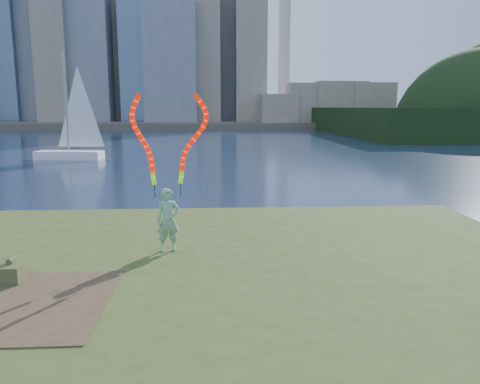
{
  "coord_description": "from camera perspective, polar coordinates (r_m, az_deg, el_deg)",
  "views": [
    {
      "loc": [
        1.21,
        -10.73,
        4.03
      ],
      "look_at": [
        1.87,
        1.0,
        1.9
      ],
      "focal_mm": 35.0,
      "sensor_mm": 36.0,
      "label": 1
    }
  ],
  "objects": [
    {
      "name": "sailboat",
      "position": [
        38.93,
        -19.8,
        5.82
      ],
      "size": [
        5.48,
        2.18,
        8.23
      ],
      "rotation": [
        0.0,
        0.0,
        -0.11
      ],
      "color": "white",
      "rests_on": "ground"
    },
    {
      "name": "dirt_patch",
      "position": [
        8.87,
        -26.2,
        -12.12
      ],
      "size": [
        3.2,
        3.0,
        0.02
      ],
      "primitive_type": "cube",
      "color": "#47331E",
      "rests_on": "grassy_knoll"
    },
    {
      "name": "canvas_bag",
      "position": [
        9.81,
        -26.42,
        -8.93
      ],
      "size": [
        0.48,
        0.54,
        0.45
      ],
      "rotation": [
        0.0,
        0.0,
        0.01
      ],
      "color": "#434828",
      "rests_on": "grassy_knoll"
    },
    {
      "name": "woman_with_ribbons",
      "position": [
        10.58,
        -8.84,
        0.49
      ],
      "size": [
        1.93,
        0.57,
        3.85
      ],
      "rotation": [
        0.0,
        0.0,
        0.23
      ],
      "color": "#16732E",
      "rests_on": "grassy_knoll"
    },
    {
      "name": "far_shore",
      "position": [
        105.79,
        -3.95,
        8.4
      ],
      "size": [
        320.0,
        40.0,
        1.2
      ],
      "primitive_type": "cube",
      "color": "#4F4A3A",
      "rests_on": "ground"
    },
    {
      "name": "grassy_knoll",
      "position": [
        9.29,
        -10.74,
        -13.34
      ],
      "size": [
        20.0,
        18.0,
        0.8
      ],
      "color": "#39491A",
      "rests_on": "ground"
    },
    {
      "name": "ground",
      "position": [
        11.53,
        -9.21,
        -10.33
      ],
      "size": [
        320.0,
        320.0,
        0.0
      ],
      "primitive_type": "plane",
      "color": "#18243D",
      "rests_on": "ground"
    }
  ]
}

